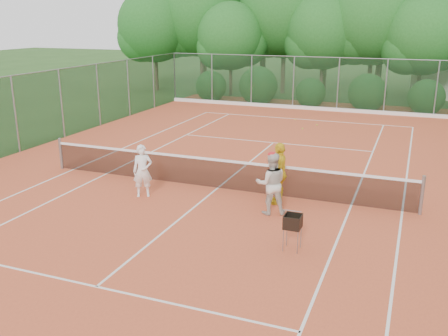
# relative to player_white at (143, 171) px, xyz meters

# --- Properties ---
(ground) EXTENTS (120.00, 120.00, 0.00)m
(ground) POSITION_rel_player_white_xyz_m (1.80, 1.44, -0.80)
(ground) COLOR #274A1A
(ground) RESTS_ON ground
(clay_court) EXTENTS (18.00, 36.00, 0.02)m
(clay_court) POSITION_rel_player_white_xyz_m (1.80, 1.44, -0.79)
(clay_court) COLOR #CE552F
(clay_court) RESTS_ON ground
(tennis_net) EXTENTS (11.97, 0.10, 1.10)m
(tennis_net) POSITION_rel_player_white_xyz_m (1.80, 1.44, -0.27)
(tennis_net) COLOR gray
(tennis_net) RESTS_ON clay_court
(player_white) EXTENTS (0.68, 0.61, 1.57)m
(player_white) POSITION_rel_player_white_xyz_m (0.00, 0.00, 0.00)
(player_white) COLOR white
(player_white) RESTS_ON clay_court
(player_center_grp) EXTENTS (1.02, 0.92, 1.74)m
(player_center_grp) POSITION_rel_player_white_xyz_m (3.92, 0.05, 0.08)
(player_center_grp) COLOR beige
(player_center_grp) RESTS_ON clay_court
(player_yellow) EXTENTS (0.64, 1.11, 1.79)m
(player_yellow) POSITION_rel_player_white_xyz_m (3.91, 0.91, 0.11)
(player_yellow) COLOR yellow
(player_yellow) RESTS_ON clay_court
(ball_hopper) EXTENTS (0.37, 0.37, 0.85)m
(ball_hopper) POSITION_rel_player_white_xyz_m (5.01, -1.93, -0.11)
(ball_hopper) COLOR gray
(ball_hopper) RESTS_ON clay_court
(stray_ball_a) EXTENTS (0.07, 0.07, 0.07)m
(stray_ball_a) POSITION_rel_player_white_xyz_m (2.83, 12.04, -0.75)
(stray_ball_a) COLOR #ABC52E
(stray_ball_a) RESTS_ON clay_court
(stray_ball_b) EXTENTS (0.07, 0.07, 0.07)m
(stray_ball_b) POSITION_rel_player_white_xyz_m (1.50, 13.02, -0.75)
(stray_ball_b) COLOR yellow
(stray_ball_b) RESTS_ON clay_court
(stray_ball_c) EXTENTS (0.07, 0.07, 0.07)m
(stray_ball_c) POSITION_rel_player_white_xyz_m (2.36, 10.96, -0.75)
(stray_ball_c) COLOR #BBDD33
(stray_ball_c) RESTS_ON clay_court
(court_markings) EXTENTS (11.03, 23.83, 0.01)m
(court_markings) POSITION_rel_player_white_xyz_m (1.80, 1.44, -0.78)
(court_markings) COLOR white
(court_markings) RESTS_ON clay_court
(fence_back) EXTENTS (18.07, 0.07, 3.00)m
(fence_back) POSITION_rel_player_white_xyz_m (1.80, 16.44, 0.72)
(fence_back) COLOR #19381E
(fence_back) RESTS_ON clay_court
(tropical_treeline) EXTENTS (32.10, 8.49, 15.03)m
(tropical_treeline) POSITION_rel_player_white_xyz_m (3.23, 21.66, 4.31)
(tropical_treeline) COLOR brown
(tropical_treeline) RESTS_ON ground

